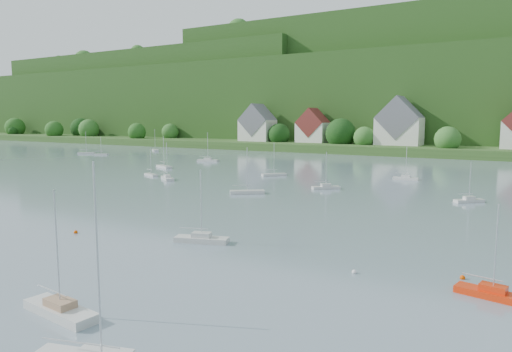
# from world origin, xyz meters

# --- Properties ---
(far_shore_strip) EXTENTS (600.00, 60.00, 3.00)m
(far_shore_strip) POSITION_xyz_m (0.00, 200.00, 1.50)
(far_shore_strip) COLOR #2E4F1D
(far_shore_strip) RESTS_ON ground
(forested_ridge) EXTENTS (620.00, 181.22, 69.89)m
(forested_ridge) POSITION_xyz_m (0.39, 268.57, 22.89)
(forested_ridge) COLOR #173F14
(forested_ridge) RESTS_ON ground
(village_building_0) EXTENTS (14.00, 10.40, 16.00)m
(village_building_0) POSITION_xyz_m (-55.00, 187.00, 9.51)
(village_building_0) COLOR silver
(village_building_0) RESTS_ON far_shore_strip
(village_building_1) EXTENTS (12.00, 9.36, 14.00)m
(village_building_1) POSITION_xyz_m (-30.00, 189.00, 8.75)
(village_building_1) COLOR silver
(village_building_1) RESTS_ON far_shore_strip
(village_building_2) EXTENTS (16.00, 11.44, 18.00)m
(village_building_2) POSITION_xyz_m (5.00, 188.00, 10.27)
(village_building_2) COLOR silver
(village_building_2) RESTS_ON far_shore_strip
(near_sailboat_2) EXTENTS (6.43, 2.38, 8.48)m
(near_sailboat_2) POSITION_xyz_m (20.58, 31.71, 0.45)
(near_sailboat_2) COLOR silver
(near_sailboat_2) RESTS_ON ground
(near_sailboat_3) EXTENTS (5.93, 3.31, 7.72)m
(near_sailboat_3) POSITION_xyz_m (17.60, 51.13, 0.43)
(near_sailboat_3) COLOR silver
(near_sailboat_3) RESTS_ON ground
(near_sailboat_5) EXTENTS (5.34, 2.40, 6.97)m
(near_sailboat_5) POSITION_xyz_m (45.19, 49.64, 0.40)
(near_sailboat_5) COLOR red
(near_sailboat_5) RESTS_ON ground
(mooring_buoy_2) EXTENTS (0.42, 0.42, 0.42)m
(mooring_buoy_2) POSITION_xyz_m (42.78, 52.91, 0.00)
(mooring_buoy_2) COLOR #E34600
(mooring_buoy_2) RESTS_ON ground
(mooring_buoy_3) EXTENTS (0.45, 0.45, 0.45)m
(mooring_buoy_3) POSITION_xyz_m (2.87, 46.97, 0.00)
(mooring_buoy_3) COLOR #E34600
(mooring_buoy_3) RESTS_ON ground
(mooring_buoy_4) EXTENTS (0.41, 0.41, 0.41)m
(mooring_buoy_4) POSITION_xyz_m (34.70, 49.77, 0.00)
(mooring_buoy_4) COLOR white
(mooring_buoy_4) RESTS_ON ground
(far_sailboat_cluster) EXTENTS (202.80, 75.19, 8.71)m
(far_sailboat_cluster) POSITION_xyz_m (6.46, 115.14, 0.37)
(far_sailboat_cluster) COLOR silver
(far_sailboat_cluster) RESTS_ON ground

